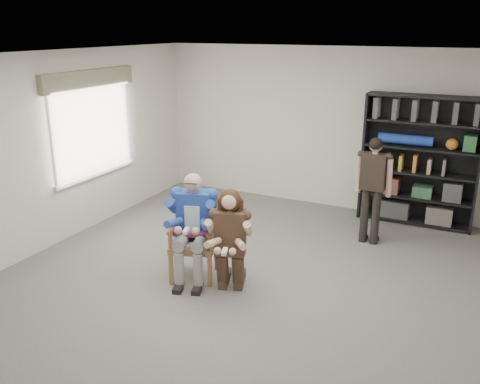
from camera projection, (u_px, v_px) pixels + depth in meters
The scene contains 8 objects.
room_shell at pixel (233, 180), 5.93m from camera, with size 6.00×7.00×2.80m, color silver, non-canonical shape.
floor at pixel (233, 287), 6.36m from camera, with size 6.00×7.00×0.01m, color #605D59.
window_left at pixel (93, 126), 7.93m from camera, with size 0.16×2.00×1.75m, color white, non-canonical shape.
armchair at pixel (194, 238), 6.47m from camera, with size 0.62×0.60×1.08m, color olive, non-canonical shape.
seated_man at pixel (193, 227), 6.42m from camera, with size 0.60×0.84×1.40m, color #2A5095, non-canonical shape.
kneeling_woman at pixel (230, 242), 6.09m from camera, with size 0.54×0.86×1.28m, color #3C2B21, non-canonical shape.
bookshelf at pixel (419, 161), 8.13m from camera, with size 1.80×0.38×2.10m, color black, non-canonical shape.
standing_man at pixel (372, 191), 7.43m from camera, with size 0.50×0.28×1.62m, color black, non-canonical shape.
Camera 1 is at (2.55, -5.06, 3.12)m, focal length 38.00 mm.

